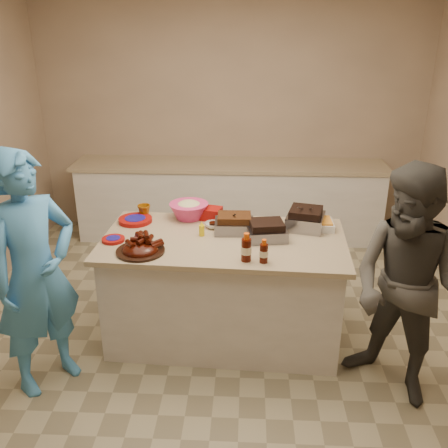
{
  "coord_description": "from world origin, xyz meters",
  "views": [
    {
      "loc": [
        0.21,
        -3.36,
        2.47
      ],
      "look_at": [
        0.03,
        0.18,
        0.99
      ],
      "focal_mm": 40.0,
      "sensor_mm": 36.0,
      "label": 1
    }
  ],
  "objects_px": {
    "rib_platter": "(141,252)",
    "plastic_cup": "(144,216)",
    "island": "(224,335)",
    "mustard_bottle": "(202,236)",
    "bbq_bottle_b": "(263,262)",
    "guest_blue": "(53,378)",
    "guest_gray": "(392,389)",
    "roasting_pan": "(305,228)",
    "coleslaw_bowl": "(189,218)",
    "bbq_bottle_a": "(246,261)"
  },
  "relations": [
    {
      "from": "rib_platter",
      "to": "plastic_cup",
      "type": "distance_m",
      "value": 0.71
    },
    {
      "from": "island",
      "to": "rib_platter",
      "type": "xyz_separation_m",
      "value": [
        -0.59,
        -0.27,
        0.89
      ]
    },
    {
      "from": "island",
      "to": "mustard_bottle",
      "type": "height_order",
      "value": "mustard_bottle"
    },
    {
      "from": "bbq_bottle_b",
      "to": "guest_blue",
      "type": "xyz_separation_m",
      "value": [
        -1.53,
        -0.22,
        -0.89
      ]
    },
    {
      "from": "bbq_bottle_b",
      "to": "plastic_cup",
      "type": "height_order",
      "value": "bbq_bottle_b"
    },
    {
      "from": "guest_gray",
      "to": "guest_blue",
      "type": "bearing_deg",
      "value": -135.32
    },
    {
      "from": "island",
      "to": "plastic_cup",
      "type": "xyz_separation_m",
      "value": [
        -0.7,
        0.43,
        0.89
      ]
    },
    {
      "from": "roasting_pan",
      "to": "rib_platter",
      "type": "bearing_deg",
      "value": -143.87
    },
    {
      "from": "island",
      "to": "rib_platter",
      "type": "distance_m",
      "value": 1.1
    },
    {
      "from": "coleslaw_bowl",
      "to": "plastic_cup",
      "type": "distance_m",
      "value": 0.39
    },
    {
      "from": "island",
      "to": "bbq_bottle_a",
      "type": "relative_size",
      "value": 8.99
    },
    {
      "from": "island",
      "to": "bbq_bottle_b",
      "type": "relative_size",
      "value": 10.87
    },
    {
      "from": "bbq_bottle_b",
      "to": "guest_gray",
      "type": "bearing_deg",
      "value": -12.88
    },
    {
      "from": "rib_platter",
      "to": "guest_blue",
      "type": "relative_size",
      "value": 0.2
    },
    {
      "from": "rib_platter",
      "to": "bbq_bottle_a",
      "type": "relative_size",
      "value": 1.7
    },
    {
      "from": "island",
      "to": "guest_gray",
      "type": "height_order",
      "value": "island"
    },
    {
      "from": "roasting_pan",
      "to": "plastic_cup",
      "type": "height_order",
      "value": "roasting_pan"
    },
    {
      "from": "rib_platter",
      "to": "plastic_cup",
      "type": "xyz_separation_m",
      "value": [
        -0.11,
        0.7,
        0.0
      ]
    },
    {
      "from": "guest_blue",
      "to": "island",
      "type": "bearing_deg",
      "value": -25.39
    },
    {
      "from": "coleslaw_bowl",
      "to": "plastic_cup",
      "type": "xyz_separation_m",
      "value": [
        -0.39,
        0.03,
        0.0
      ]
    },
    {
      "from": "island",
      "to": "rib_platter",
      "type": "height_order",
      "value": "rib_platter"
    },
    {
      "from": "rib_platter",
      "to": "mustard_bottle",
      "type": "bearing_deg",
      "value": 37.01
    },
    {
      "from": "island",
      "to": "rib_platter",
      "type": "bearing_deg",
      "value": -152.64
    },
    {
      "from": "rib_platter",
      "to": "guest_blue",
      "type": "distance_m",
      "value": 1.15
    },
    {
      "from": "island",
      "to": "plastic_cup",
      "type": "bearing_deg",
      "value": 151.43
    },
    {
      "from": "rib_platter",
      "to": "coleslaw_bowl",
      "type": "distance_m",
      "value": 0.73
    },
    {
      "from": "roasting_pan",
      "to": "coleslaw_bowl",
      "type": "bearing_deg",
      "value": -176.01
    },
    {
      "from": "coleslaw_bowl",
      "to": "bbq_bottle_b",
      "type": "xyz_separation_m",
      "value": [
        0.61,
        -0.79,
        0.0
      ]
    },
    {
      "from": "roasting_pan",
      "to": "guest_blue",
      "type": "bearing_deg",
      "value": -142.03
    },
    {
      "from": "mustard_bottle",
      "to": "rib_platter",
      "type": "bearing_deg",
      "value": -142.99
    },
    {
      "from": "island",
      "to": "guest_blue",
      "type": "distance_m",
      "value": 1.38
    },
    {
      "from": "coleslaw_bowl",
      "to": "mustard_bottle",
      "type": "relative_size",
      "value": 2.81
    },
    {
      "from": "coleslaw_bowl",
      "to": "plastic_cup",
      "type": "height_order",
      "value": "coleslaw_bowl"
    },
    {
      "from": "mustard_bottle",
      "to": "bbq_bottle_a",
      "type": "bearing_deg",
      "value": -49.79
    },
    {
      "from": "mustard_bottle",
      "to": "plastic_cup",
      "type": "bearing_deg",
      "value": 144.06
    },
    {
      "from": "guest_gray",
      "to": "island",
      "type": "bearing_deg",
      "value": -161.31
    },
    {
      "from": "island",
      "to": "coleslaw_bowl",
      "type": "xyz_separation_m",
      "value": [
        -0.31,
        0.4,
        0.89
      ]
    },
    {
      "from": "roasting_pan",
      "to": "coleslaw_bowl",
      "type": "height_order",
      "value": "coleslaw_bowl"
    },
    {
      "from": "roasting_pan",
      "to": "mustard_bottle",
      "type": "xyz_separation_m",
      "value": [
        -0.82,
        -0.19,
        0.0
      ]
    },
    {
      "from": "guest_gray",
      "to": "mustard_bottle",
      "type": "bearing_deg",
      "value": -160.04
    },
    {
      "from": "coleslaw_bowl",
      "to": "bbq_bottle_b",
      "type": "distance_m",
      "value": 1.0
    },
    {
      "from": "guest_blue",
      "to": "mustard_bottle",
      "type": "bearing_deg",
      "value": -20.0
    },
    {
      "from": "mustard_bottle",
      "to": "guest_gray",
      "type": "bearing_deg",
      "value": -24.63
    },
    {
      "from": "roasting_pan",
      "to": "guest_gray",
      "type": "height_order",
      "value": "roasting_pan"
    },
    {
      "from": "island",
      "to": "guest_blue",
      "type": "height_order",
      "value": "island"
    },
    {
      "from": "mustard_bottle",
      "to": "guest_blue",
      "type": "xyz_separation_m",
      "value": [
        -1.06,
        -0.65,
        -0.89
      ]
    },
    {
      "from": "rib_platter",
      "to": "mustard_bottle",
      "type": "xyz_separation_m",
      "value": [
        0.42,
        0.31,
        0.0
      ]
    },
    {
      "from": "roasting_pan",
      "to": "guest_gray",
      "type": "xyz_separation_m",
      "value": [
        0.59,
        -0.84,
        -0.89
      ]
    },
    {
      "from": "bbq_bottle_b",
      "to": "mustard_bottle",
      "type": "relative_size",
      "value": 1.47
    },
    {
      "from": "bbq_bottle_a",
      "to": "mustard_bottle",
      "type": "height_order",
      "value": "bbq_bottle_a"
    }
  ]
}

